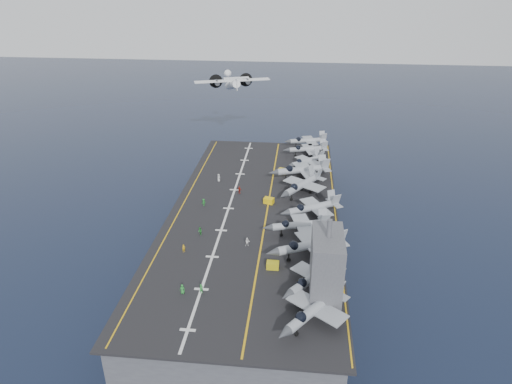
# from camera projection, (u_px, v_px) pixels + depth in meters

# --- Properties ---
(ground) EXTENTS (500.00, 500.00, 0.00)m
(ground) POSITION_uv_depth(u_px,v_px,m) (254.00, 248.00, 109.61)
(ground) COLOR #142135
(ground) RESTS_ON ground
(hull) EXTENTS (36.00, 90.00, 10.00)m
(hull) POSITION_uv_depth(u_px,v_px,m) (254.00, 230.00, 107.43)
(hull) COLOR #56595E
(hull) RESTS_ON ground
(flight_deck) EXTENTS (38.00, 92.00, 0.40)m
(flight_deck) POSITION_uv_depth(u_px,v_px,m) (254.00, 210.00, 105.16)
(flight_deck) COLOR black
(flight_deck) RESTS_ON hull
(foul_line) EXTENTS (0.35, 90.00, 0.02)m
(foul_line) POSITION_uv_depth(u_px,v_px,m) (267.00, 210.00, 104.79)
(foul_line) COLOR gold
(foul_line) RESTS_ON flight_deck
(landing_centerline) EXTENTS (0.50, 90.00, 0.02)m
(landing_centerline) POSITION_uv_depth(u_px,v_px,m) (229.00, 208.00, 105.62)
(landing_centerline) COLOR silver
(landing_centerline) RESTS_ON flight_deck
(deck_edge_port) EXTENTS (0.25, 90.00, 0.02)m
(deck_edge_port) POSITION_uv_depth(u_px,v_px,m) (182.00, 206.00, 106.63)
(deck_edge_port) COLOR gold
(deck_edge_port) RESTS_ON flight_deck
(deck_edge_stbd) EXTENTS (0.25, 90.00, 0.02)m
(deck_edge_stbd) POSITION_uv_depth(u_px,v_px,m) (335.00, 214.00, 103.36)
(deck_edge_stbd) COLOR gold
(deck_edge_stbd) RESTS_ON flight_deck
(island_superstructure) EXTENTS (5.00, 10.00, 15.00)m
(island_superstructure) POSITION_uv_depth(u_px,v_px,m) (327.00, 260.00, 73.57)
(island_superstructure) COLOR #56595E
(island_superstructure) RESTS_ON flight_deck
(fighter_jet_0) EXTENTS (16.83, 17.80, 5.15)m
(fighter_jet_0) POSITION_uv_depth(u_px,v_px,m) (314.00, 309.00, 70.39)
(fighter_jet_0) COLOR #9FA9B0
(fighter_jet_0) RESTS_ON flight_deck
(fighter_jet_1) EXTENTS (16.23, 16.87, 4.90)m
(fighter_jet_1) POSITION_uv_depth(u_px,v_px,m) (314.00, 277.00, 77.95)
(fighter_jet_1) COLOR #949BA5
(fighter_jet_1) RESTS_ON flight_deck
(fighter_jet_2) EXTENTS (19.17, 16.64, 5.59)m
(fighter_jet_2) POSITION_uv_depth(u_px,v_px,m) (311.00, 244.00, 86.59)
(fighter_jet_2) COLOR #989FA6
(fighter_jet_2) RESTS_ON flight_deck
(fighter_jet_3) EXTENTS (16.10, 12.88, 4.89)m
(fighter_jet_3) POSITION_uv_depth(u_px,v_px,m) (300.00, 224.00, 94.15)
(fighter_jet_3) COLOR #939BA2
(fighter_jet_3) RESTS_ON flight_deck
(fighter_jet_4) EXTENTS (17.33, 15.41, 5.02)m
(fighter_jet_4) POSITION_uv_depth(u_px,v_px,m) (313.00, 207.00, 101.00)
(fighter_jet_4) COLOR #9399A2
(fighter_jet_4) RESTS_ON flight_deck
(fighter_jet_5) EXTENTS (17.55, 19.00, 5.49)m
(fighter_jet_5) POSITION_uv_depth(u_px,v_px,m) (302.00, 184.00, 111.17)
(fighter_jet_5) COLOR gray
(fighter_jet_5) RESTS_ON flight_deck
(fighter_jet_6) EXTENTS (19.13, 15.90, 5.68)m
(fighter_jet_6) POSITION_uv_depth(u_px,v_px,m) (303.00, 169.00, 119.35)
(fighter_jet_6) COLOR #9DA5AD
(fighter_jet_6) RESTS_ON flight_deck
(fighter_jet_7) EXTENTS (15.43, 15.15, 4.51)m
(fighter_jet_7) POSITION_uv_depth(u_px,v_px,m) (307.00, 160.00, 126.33)
(fighter_jet_7) COLOR gray
(fighter_jet_7) RESTS_ON flight_deck
(fighter_jet_8) EXTENTS (15.17, 12.02, 4.63)m
(fighter_jet_8) POSITION_uv_depth(u_px,v_px,m) (308.00, 149.00, 134.70)
(fighter_jet_8) COLOR #A0A9B0
(fighter_jet_8) RESTS_ON flight_deck
(tow_cart_a) EXTENTS (2.29, 1.50, 1.37)m
(tow_cart_a) POSITION_uv_depth(u_px,v_px,m) (273.00, 265.00, 84.07)
(tow_cart_a) COLOR gold
(tow_cart_a) RESTS_ON flight_deck
(tow_cart_b) EXTENTS (2.62, 2.09, 1.37)m
(tow_cart_b) POSITION_uv_depth(u_px,v_px,m) (269.00, 201.00, 107.71)
(tow_cart_b) COLOR yellow
(tow_cart_b) RESTS_ON flight_deck
(tow_cart_c) EXTENTS (2.65, 2.17, 1.37)m
(tow_cart_c) POSITION_uv_depth(u_px,v_px,m) (283.00, 171.00, 123.59)
(tow_cart_c) COLOR gold
(tow_cart_c) RESTS_ON flight_deck
(crew_0) EXTENTS (1.07, 0.73, 1.76)m
(crew_0) POSITION_uv_depth(u_px,v_px,m) (182.00, 289.00, 77.44)
(crew_0) COLOR #268C33
(crew_0) RESTS_ON flight_deck
(crew_1) EXTENTS (1.19, 1.12, 1.66)m
(crew_1) POSITION_uv_depth(u_px,v_px,m) (184.00, 248.00, 88.88)
(crew_1) COLOR gold
(crew_1) RESTS_ON flight_deck
(crew_2) EXTENTS (1.21, 1.28, 1.78)m
(crew_2) POSITION_uv_depth(u_px,v_px,m) (200.00, 231.00, 94.61)
(crew_2) COLOR #258D2F
(crew_2) RESTS_ON flight_deck
(crew_3) EXTENTS (1.18, 1.25, 1.74)m
(crew_3) POSITION_uv_depth(u_px,v_px,m) (204.00, 202.00, 106.47)
(crew_3) COLOR #1B7C26
(crew_3) RESTS_ON flight_deck
(crew_4) EXTENTS (1.33, 1.08, 1.91)m
(crew_4) POSITION_uv_depth(u_px,v_px,m) (239.00, 190.00, 112.31)
(crew_4) COLOR #A22214
(crew_4) RESTS_ON flight_deck
(crew_5) EXTENTS (1.22, 1.45, 2.06)m
(crew_5) POSITION_uv_depth(u_px,v_px,m) (219.00, 178.00, 118.81)
(crew_5) COLOR silver
(crew_5) RESTS_ON flight_deck
(crew_6) EXTENTS (1.27, 1.30, 1.82)m
(crew_6) POSITION_uv_depth(u_px,v_px,m) (201.00, 289.00, 77.44)
(crew_6) COLOR #268C33
(crew_6) RESTS_ON flight_deck
(crew_7) EXTENTS (1.20, 0.86, 1.87)m
(crew_7) POSITION_uv_depth(u_px,v_px,m) (247.00, 242.00, 90.80)
(crew_7) COLOR white
(crew_7) RESTS_ON flight_deck
(transport_plane) EXTENTS (29.45, 24.39, 5.97)m
(transport_plane) POSITION_uv_depth(u_px,v_px,m) (232.00, 85.00, 152.88)
(transport_plane) COLOR silver
(fighter_jet_9) EXTENTS (15.17, 12.02, 4.63)m
(fighter_jet_9) POSITION_uv_depth(u_px,v_px,m) (308.00, 140.00, 141.42)
(fighter_jet_9) COLOR #A0A9B0
(fighter_jet_9) RESTS_ON flight_deck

